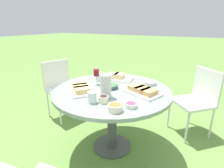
{
  "coord_description": "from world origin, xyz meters",
  "views": [
    {
      "loc": [
        -0.87,
        1.56,
        1.44
      ],
      "look_at": [
        0.0,
        0.0,
        0.81
      ],
      "focal_mm": 28.0,
      "sensor_mm": 36.0,
      "label": 1
    }
  ],
  "objects_px": {
    "chair_far_back": "(198,97)",
    "water_pitcher": "(106,86)",
    "wine_glass": "(96,73)",
    "dining_table": "(112,98)",
    "chair_near_left": "(61,85)"
  },
  "relations": [
    {
      "from": "chair_near_left",
      "to": "wine_glass",
      "type": "bearing_deg",
      "value": 163.6
    },
    {
      "from": "chair_far_back",
      "to": "water_pitcher",
      "type": "relative_size",
      "value": 3.9
    },
    {
      "from": "chair_far_back",
      "to": "water_pitcher",
      "type": "height_order",
      "value": "water_pitcher"
    },
    {
      "from": "chair_near_left",
      "to": "wine_glass",
      "type": "relative_size",
      "value": 4.9
    },
    {
      "from": "chair_far_back",
      "to": "water_pitcher",
      "type": "distance_m",
      "value": 1.35
    },
    {
      "from": "chair_far_back",
      "to": "wine_glass",
      "type": "distance_m",
      "value": 1.37
    },
    {
      "from": "wine_glass",
      "to": "chair_near_left",
      "type": "bearing_deg",
      "value": -16.4
    },
    {
      "from": "dining_table",
      "to": "water_pitcher",
      "type": "height_order",
      "value": "water_pitcher"
    },
    {
      "from": "chair_near_left",
      "to": "water_pitcher",
      "type": "distance_m",
      "value": 1.31
    },
    {
      "from": "chair_far_back",
      "to": "chair_near_left",
      "type": "bearing_deg",
      "value": 15.05
    },
    {
      "from": "chair_near_left",
      "to": "chair_far_back",
      "type": "xyz_separation_m",
      "value": [
        -1.92,
        -0.52,
        0.0
      ]
    },
    {
      "from": "wine_glass",
      "to": "dining_table",
      "type": "bearing_deg",
      "value": 166.27
    },
    {
      "from": "water_pitcher",
      "to": "chair_near_left",
      "type": "bearing_deg",
      "value": -24.65
    },
    {
      "from": "chair_far_back",
      "to": "wine_glass",
      "type": "relative_size",
      "value": 4.9
    },
    {
      "from": "dining_table",
      "to": "chair_far_back",
      "type": "xyz_separation_m",
      "value": [
        -0.83,
        -0.83,
        -0.13
      ]
    }
  ]
}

